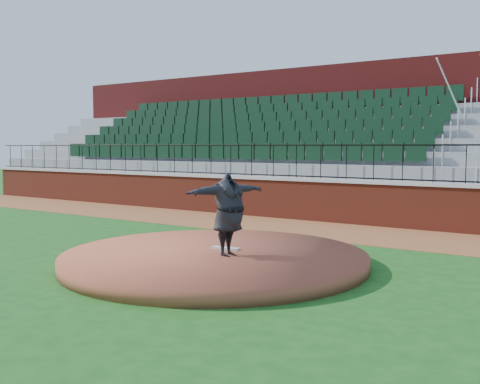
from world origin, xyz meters
The scene contains 10 objects.
ground centered at (0.00, 0.00, 0.00)m, with size 90.00×90.00×0.00m, color #164E16.
warning_track centered at (0.00, 5.40, 0.01)m, with size 34.00×3.20×0.01m, color brown.
field_wall centered at (0.00, 7.00, 0.60)m, with size 34.00×0.35×1.20m, color maroon.
wall_cap centered at (0.00, 7.00, 1.25)m, with size 34.00×0.45×0.10m, color #B7B7B7.
wall_railing centered at (0.00, 7.00, 1.80)m, with size 34.00×0.05×1.00m, color black, non-canonical shape.
seating_stands centered at (0.00, 9.72, 2.30)m, with size 34.00×5.10×4.60m, color gray, non-canonical shape.
concourse_wall centered at (0.00, 12.52, 2.75)m, with size 34.00×0.50×5.50m, color maroon.
pitchers_mound centered at (0.31, 0.19, 0.12)m, with size 5.79×5.79×0.25m, color brown.
pitching_rubber centered at (0.29, 0.57, 0.27)m, with size 0.57×0.14×0.04m, color silver.
pitcher centered at (0.73, 0.07, 1.02)m, with size 1.90×0.52×1.54m, color black.
Camera 1 is at (6.64, -8.18, 2.27)m, focal length 41.70 mm.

